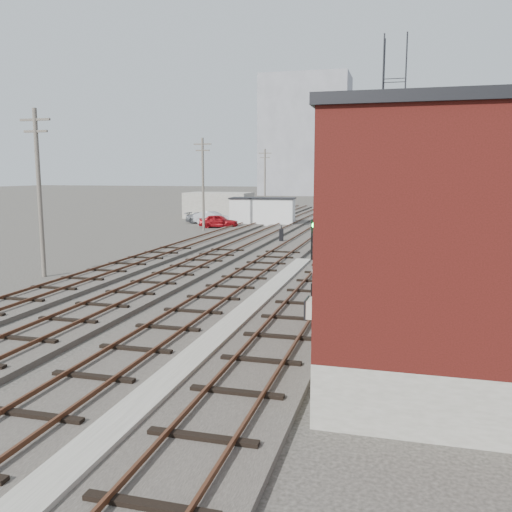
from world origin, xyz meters
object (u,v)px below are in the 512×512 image
(switch_stand, at_px, (281,235))
(car_red, at_px, (219,221))
(site_trailer, at_px, (263,211))
(car_grey, at_px, (204,218))
(car_silver, at_px, (212,218))
(signal_mast, at_px, (315,272))

(switch_stand, bearing_deg, car_red, 109.11)
(switch_stand, distance_m, site_trailer, 16.07)
(car_grey, bearing_deg, car_silver, -109.64)
(car_silver, bearing_deg, switch_stand, -130.88)
(car_red, xyz_separation_m, car_silver, (-2.05, 3.75, 0.01))
(signal_mast, height_order, site_trailer, signal_mast)
(switch_stand, distance_m, car_grey, 19.26)
(car_silver, relative_size, car_grey, 0.99)
(signal_mast, distance_m, car_silver, 43.87)
(signal_mast, bearing_deg, site_trailer, 106.47)
(car_red, bearing_deg, site_trailer, -45.38)
(signal_mast, height_order, car_red, signal_mast)
(car_grey, bearing_deg, car_red, -139.79)
(car_silver, height_order, car_grey, car_silver)
(switch_stand, bearing_deg, car_silver, 106.49)
(car_grey, bearing_deg, signal_mast, -151.64)
(site_trailer, distance_m, car_silver, 5.73)
(signal_mast, xyz_separation_m, site_trailer, (-12.04, 40.72, -1.00))
(site_trailer, xyz_separation_m, car_red, (-3.60, -4.37, -0.82))
(switch_stand, height_order, car_red, switch_stand)
(switch_stand, relative_size, car_red, 0.34)
(site_trailer, bearing_deg, signal_mast, -78.27)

